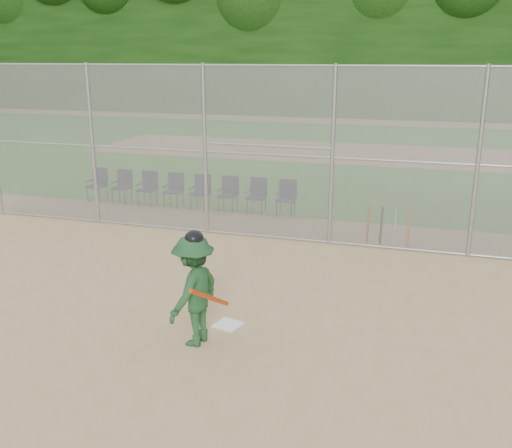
# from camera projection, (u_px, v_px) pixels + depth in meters

# --- Properties ---
(ground) EXTENTS (100.00, 100.00, 0.00)m
(ground) POSITION_uv_depth(u_px,v_px,m) (209.00, 337.00, 8.76)
(ground) COLOR tan
(ground) RESTS_ON ground
(grass_strip) EXTENTS (100.00, 100.00, 0.00)m
(grass_strip) POSITION_uv_depth(u_px,v_px,m) (356.00, 153.00, 25.29)
(grass_strip) COLOR #297021
(grass_strip) RESTS_ON ground
(dirt_patch_far) EXTENTS (24.00, 24.00, 0.00)m
(dirt_patch_far) POSITION_uv_depth(u_px,v_px,m) (356.00, 153.00, 25.29)
(dirt_patch_far) COLOR tan
(dirt_patch_far) RESTS_ON ground
(backstop_fence) EXTENTS (16.09, 0.09, 4.00)m
(backstop_fence) POSITION_uv_depth(u_px,v_px,m) (288.00, 152.00, 12.77)
(backstop_fence) COLOR gray
(backstop_fence) RESTS_ON ground
(treeline) EXTENTS (81.00, 60.00, 11.00)m
(treeline) POSITION_uv_depth(u_px,v_px,m) (368.00, 25.00, 25.57)
(treeline) COLOR black
(treeline) RESTS_ON ground
(home_plate) EXTENTS (0.48, 0.48, 0.02)m
(home_plate) POSITION_uv_depth(u_px,v_px,m) (228.00, 325.00, 9.13)
(home_plate) COLOR white
(home_plate) RESTS_ON ground
(batter_at_plate) EXTENTS (0.97, 1.36, 1.77)m
(batter_at_plate) POSITION_uv_depth(u_px,v_px,m) (194.00, 290.00, 8.34)
(batter_at_plate) COLOR #1D4824
(batter_at_plate) RESTS_ON ground
(spare_bats) EXTENTS (0.96, 0.35, 0.84)m
(spare_bats) POSITION_uv_depth(u_px,v_px,m) (388.00, 226.00, 12.99)
(spare_bats) COLOR #D84C14
(spare_bats) RESTS_ON ground
(chair_0) EXTENTS (0.54, 0.52, 0.96)m
(chair_0) POSITION_uv_depth(u_px,v_px,m) (97.00, 185.00, 16.83)
(chair_0) COLOR #10183D
(chair_0) RESTS_ON ground
(chair_1) EXTENTS (0.54, 0.52, 0.96)m
(chair_1) POSITION_uv_depth(u_px,v_px,m) (122.00, 187.00, 16.60)
(chair_1) COLOR #10183D
(chair_1) RESTS_ON ground
(chair_2) EXTENTS (0.54, 0.52, 0.96)m
(chair_2) POSITION_uv_depth(u_px,v_px,m) (147.00, 189.00, 16.37)
(chair_2) COLOR #10183D
(chair_2) RESTS_ON ground
(chair_3) EXTENTS (0.54, 0.52, 0.96)m
(chair_3) POSITION_uv_depth(u_px,v_px,m) (173.00, 191.00, 16.15)
(chair_3) COLOR #10183D
(chair_3) RESTS_ON ground
(chair_4) EXTENTS (0.54, 0.52, 0.96)m
(chair_4) POSITION_uv_depth(u_px,v_px,m) (200.00, 193.00, 15.92)
(chair_4) COLOR #10183D
(chair_4) RESTS_ON ground
(chair_5) EXTENTS (0.54, 0.52, 0.96)m
(chair_5) POSITION_uv_depth(u_px,v_px,m) (228.00, 195.00, 15.69)
(chair_5) COLOR #10183D
(chair_5) RESTS_ON ground
(chair_6) EXTENTS (0.54, 0.52, 0.96)m
(chair_6) POSITION_uv_depth(u_px,v_px,m) (256.00, 197.00, 15.46)
(chair_6) COLOR #10183D
(chair_6) RESTS_ON ground
(chair_7) EXTENTS (0.54, 0.52, 0.96)m
(chair_7) POSITION_uv_depth(u_px,v_px,m) (286.00, 199.00, 15.24)
(chair_7) COLOR #10183D
(chair_7) RESTS_ON ground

